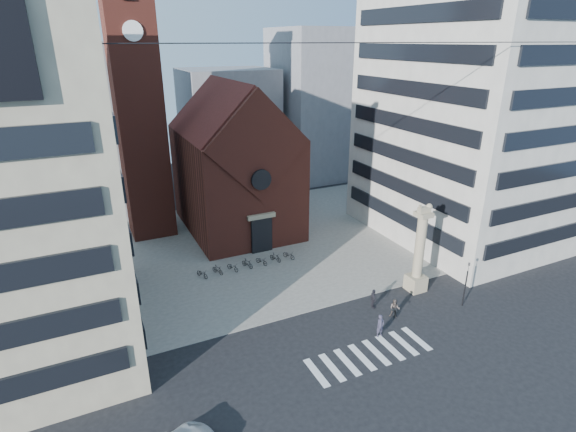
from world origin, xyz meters
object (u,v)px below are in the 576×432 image
(pedestrian_0, at_px, (380,326))
(pedestrian_1, at_px, (395,308))
(scooter_0, at_px, (202,273))
(lion_column, at_px, (419,257))
(pedestrian_2, at_px, (373,299))
(traffic_light, at_px, (466,283))

(pedestrian_0, bearing_deg, pedestrian_1, 25.21)
(scooter_0, bearing_deg, pedestrian_0, -81.05)
(pedestrian_0, relative_size, pedestrian_1, 1.12)
(lion_column, height_order, pedestrian_0, lion_column)
(pedestrian_0, height_order, pedestrian_2, pedestrian_0)
(pedestrian_1, relative_size, scooter_0, 1.08)
(pedestrian_1, distance_m, pedestrian_2, 2.16)
(lion_column, bearing_deg, scooter_0, 148.05)
(traffic_light, bearing_deg, pedestrian_1, 169.94)
(lion_column, xyz_separation_m, pedestrian_1, (-4.67, -2.82, -2.59))
(lion_column, relative_size, traffic_light, 2.02)
(traffic_light, xyz_separation_m, pedestrian_0, (-9.35, -0.44, -1.31))
(lion_column, height_order, pedestrian_2, lion_column)
(pedestrian_2, xyz_separation_m, scooter_0, (-12.20, 11.80, -0.44))
(scooter_0, bearing_deg, lion_column, -56.65)
(lion_column, distance_m, scooter_0, 21.00)
(lion_column, relative_size, pedestrian_1, 4.99)
(traffic_light, bearing_deg, scooter_0, 142.61)
(pedestrian_1, xyz_separation_m, pedestrian_2, (-0.77, 2.02, 0.04))
(lion_column, distance_m, pedestrian_0, 8.95)
(pedestrian_0, height_order, scooter_0, pedestrian_0)
(pedestrian_2, relative_size, scooter_0, 1.13)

